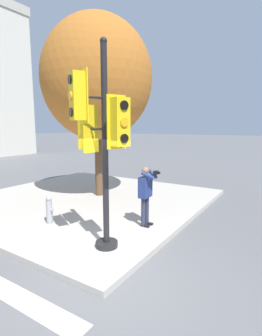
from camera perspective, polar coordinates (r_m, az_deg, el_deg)
name	(u,v)px	position (r m, az deg, el deg)	size (l,w,h in m)	color
ground_plane	(99,275)	(5.33, -6.93, -22.21)	(160.00, 160.00, 0.00)	#5B5B5E
sidewalk_corner	(86,200)	(9.87, -9.86, -6.87)	(8.00, 8.00, 0.14)	#ADA89E
traffic_signal_pole	(98,134)	(5.38, -7.21, 7.29)	(0.95, 1.42, 4.34)	black
person_photographer	(146,191)	(6.90, 3.22, -5.01)	(0.50, 0.53, 1.58)	black
street_tree	(97,79)	(10.03, -7.41, 18.66)	(3.97, 3.97, 6.50)	brown
fire_hydrant	(49,210)	(7.53, -17.37, -8.69)	(0.17, 0.23, 0.77)	#99999E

